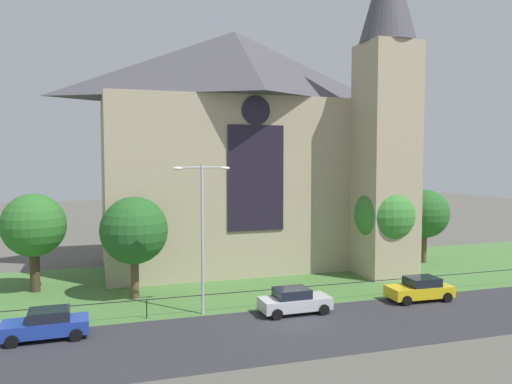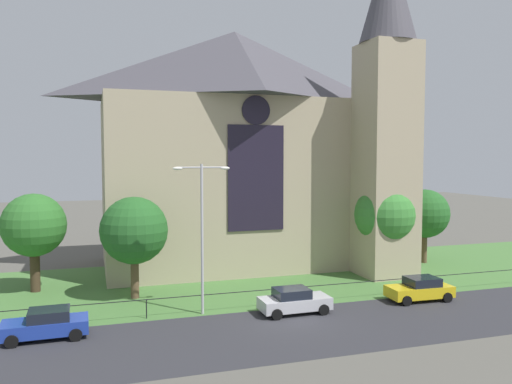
{
  "view_description": "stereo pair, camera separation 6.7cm",
  "coord_description": "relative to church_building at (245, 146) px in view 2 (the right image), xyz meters",
  "views": [
    {
      "loc": [
        -10.75,
        -27.03,
        9.22
      ],
      "look_at": [
        0.43,
        8.0,
        6.78
      ],
      "focal_mm": 36.09,
      "sensor_mm": 36.0,
      "label": 1
    },
    {
      "loc": [
        -10.69,
        -27.05,
        9.22
      ],
      "look_at": [
        0.43,
        8.0,
        6.78
      ],
      "focal_mm": 36.09,
      "sensor_mm": 36.0,
      "label": 2
    }
  ],
  "objects": [
    {
      "name": "tree_left_far",
      "position": [
        -16.49,
        -4.54,
        -5.69
      ],
      "size": [
        4.34,
        4.34,
        6.8
      ],
      "color": "#423021",
      "rests_on": "ground"
    },
    {
      "name": "tree_right_near",
      "position": [
        8.98,
        -7.75,
        -5.48
      ],
      "size": [
        4.69,
        4.69,
        7.18
      ],
      "color": "#4C3823",
      "rests_on": "ground"
    },
    {
      "name": "ground",
      "position": [
        -1.84,
        -5.47,
        -10.27
      ],
      "size": [
        160.0,
        160.0,
        0.0
      ],
      "primitive_type": "plane",
      "color": "#56544C"
    },
    {
      "name": "parked_car_blue",
      "position": [
        -14.98,
        -14.75,
        -9.53
      ],
      "size": [
        4.24,
        2.1,
        1.51
      ],
      "rotation": [
        0.0,
        0.0,
        3.16
      ],
      "color": "#1E3899",
      "rests_on": "ground"
    },
    {
      "name": "streetlamp_near",
      "position": [
        -6.51,
        -13.07,
        -4.69
      ],
      "size": [
        3.37,
        0.26,
        8.87
      ],
      "color": "#B2B2B7",
      "rests_on": "ground"
    },
    {
      "name": "road_asphalt",
      "position": [
        -1.84,
        -17.47,
        -10.27
      ],
      "size": [
        120.0,
        8.0,
        0.01
      ],
      "primitive_type": "cube",
      "color": "#2D2D33",
      "rests_on": "ground"
    },
    {
      "name": "grass_verge",
      "position": [
        -1.84,
        -7.47,
        -10.27
      ],
      "size": [
        120.0,
        20.0,
        0.01
      ],
      "primitive_type": "cube",
      "color": "#477538",
      "rests_on": "ground"
    },
    {
      "name": "tree_right_far",
      "position": [
        15.16,
        -4.27,
        -5.94
      ],
      "size": [
        4.25,
        4.25,
        6.48
      ],
      "color": "brown",
      "rests_on": "ground"
    },
    {
      "name": "tree_left_near",
      "position": [
        -10.05,
        -8.33,
        -5.8
      ],
      "size": [
        4.42,
        4.42,
        6.71
      ],
      "color": "brown",
      "rests_on": "ground"
    },
    {
      "name": "iron_railing",
      "position": [
        -0.77,
        -12.97,
        -9.29
      ],
      "size": [
        36.04,
        0.07,
        1.13
      ],
      "color": "black",
      "rests_on": "ground"
    },
    {
      "name": "parked_car_yellow",
      "position": [
        7.51,
        -14.48,
        -9.53
      ],
      "size": [
        4.26,
        2.14,
        1.51
      ],
      "rotation": [
        0.0,
        0.0,
        3.11
      ],
      "color": "gold",
      "rests_on": "ground"
    },
    {
      "name": "parked_car_silver",
      "position": [
        -1.3,
        -14.58,
        -9.53
      ],
      "size": [
        4.22,
        2.06,
        1.51
      ],
      "rotation": [
        0.0,
        0.0,
        0.01
      ],
      "color": "#B7B7BC",
      "rests_on": "ground"
    },
    {
      "name": "church_building",
      "position": [
        0.0,
        0.0,
        0.0
      ],
      "size": [
        23.2,
        16.2,
        26.0
      ],
      "color": "tan",
      "rests_on": "ground"
    }
  ]
}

